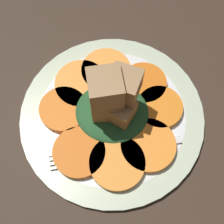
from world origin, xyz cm
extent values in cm
cube|color=#38281E|center=(0.00, 0.00, 1.00)|extent=(120.00, 120.00, 2.00)
cylinder|color=beige|center=(0.00, 0.00, 2.50)|extent=(28.37, 28.37, 1.00)
cylinder|color=white|center=(0.00, 0.00, 2.55)|extent=(22.70, 22.70, 1.00)
cylinder|color=orange|center=(7.21, 1.57, 3.64)|extent=(7.02, 7.02, 1.08)
cylinder|color=orange|center=(4.59, 5.54, 3.64)|extent=(7.17, 7.17, 1.08)
cylinder|color=orange|center=(-1.58, 7.37, 3.64)|extent=(7.98, 7.98, 1.08)
cylinder|color=orange|center=(-5.28, 4.60, 3.64)|extent=(8.31, 8.31, 1.08)
cylinder|color=orange|center=(-7.45, -0.37, 3.64)|extent=(7.37, 7.37, 1.08)
cylinder|color=orange|center=(-4.22, -6.52, 3.64)|extent=(7.66, 7.66, 1.08)
cylinder|color=orange|center=(1.39, -7.61, 3.64)|extent=(8.02, 8.02, 1.08)
cylinder|color=orange|center=(5.67, -4.61, 3.64)|extent=(8.10, 8.10, 1.08)
ellipsoid|color=#235128|center=(0.00, 0.00, 4.08)|extent=(11.09, 9.98, 1.96)
cube|color=#9E754C|center=(1.31, -0.80, 6.84)|extent=(4.77, 4.77, 3.57)
cube|color=#9E754C|center=(-0.72, -0.01, 7.16)|extent=(4.62, 4.62, 4.20)
cube|color=#9E754C|center=(1.58, 1.06, 11.02)|extent=(4.89, 4.89, 3.97)
cube|color=#9E754C|center=(-0.86, 0.01, 11.69)|extent=(5.35, 5.35, 4.42)
cube|color=silver|center=(4.27, -4.86, 3.30)|extent=(12.74, 4.41, 0.40)
cube|color=silver|center=(-2.71, -6.73, 3.30)|extent=(2.11, 2.64, 0.40)
cube|color=silver|center=(-5.65, -8.56, 3.30)|extent=(4.98, 1.62, 0.40)
cube|color=silver|center=(-5.83, -7.92, 3.30)|extent=(4.98, 1.62, 0.40)
cube|color=silver|center=(-6.00, -7.27, 3.30)|extent=(4.98, 1.62, 0.40)
cube|color=silver|center=(-6.17, -6.63, 3.30)|extent=(4.98, 1.62, 0.40)
camera|label=1|loc=(1.56, -18.45, 47.23)|focal=50.00mm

